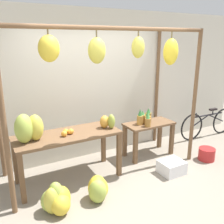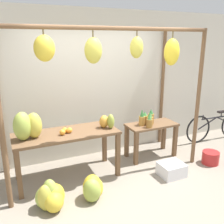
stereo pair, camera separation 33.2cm
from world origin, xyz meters
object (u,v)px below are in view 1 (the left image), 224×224
object	(u,v)px
blue_bucket	(207,154)
banana_pile_on_table	(29,128)
pineapple_cluster	(145,118)
banana_pile_ground_left	(57,200)
banana_pile_ground_right	(98,189)
parked_bicycle	(208,123)
fruit_crate_white	(172,167)
papaya_pile	(107,122)
orange_pile	(67,132)

from	to	relation	value
blue_bucket	banana_pile_on_table	bearing A→B (deg)	169.24
banana_pile_on_table	pineapple_cluster	distance (m)	2.19
banana_pile_on_table	banana_pile_ground_left	xyz separation A→B (m)	(0.16, -0.68, -0.84)
banana_pile_ground_right	parked_bicycle	xyz separation A→B (m)	(3.37, 0.95, 0.16)
banana_pile_ground_right	parked_bicycle	world-z (taller)	parked_bicycle
fruit_crate_white	blue_bucket	world-z (taller)	blue_bucket
blue_bucket	papaya_pile	world-z (taller)	papaya_pile
pineapple_cluster	banana_pile_ground_right	xyz separation A→B (m)	(-1.42, -0.83, -0.62)
pineapple_cluster	blue_bucket	xyz separation A→B (m)	(0.97, -0.72, -0.68)
banana_pile_ground_left	fruit_crate_white	size ratio (longest dim) A/B	1.16
banana_pile_ground_right	fruit_crate_white	size ratio (longest dim) A/B	1.05
parked_bicycle	papaya_pile	size ratio (longest dim) A/B	6.22
blue_bucket	papaya_pile	size ratio (longest dim) A/B	1.18
banana_pile_ground_left	banana_pile_ground_right	world-z (taller)	banana_pile_ground_left
orange_pile	banana_pile_ground_left	bearing A→B (deg)	-122.13
banana_pile_ground_right	papaya_pile	xyz separation A→B (m)	(0.52, 0.68, 0.74)
banana_pile_on_table	orange_pile	distance (m)	0.60
fruit_crate_white	blue_bucket	distance (m)	0.94
banana_pile_on_table	orange_pile	xyz separation A→B (m)	(0.58, -0.01, -0.17)
fruit_crate_white	banana_pile_on_table	bearing A→B (deg)	163.52
orange_pile	banana_pile_ground_right	xyz separation A→B (m)	(0.18, -0.70, -0.67)
banana_pile_on_table	blue_bucket	world-z (taller)	banana_pile_on_table
pineapple_cluster	banana_pile_ground_right	distance (m)	1.76
papaya_pile	banana_pile_ground_left	bearing A→B (deg)	-150.07
pineapple_cluster	papaya_pile	world-z (taller)	papaya_pile
orange_pile	blue_bucket	size ratio (longest dim) A/B	0.70
banana_pile_on_table	parked_bicycle	world-z (taller)	banana_pile_on_table
banana_pile_ground_right	parked_bicycle	distance (m)	3.51
banana_pile_ground_left	banana_pile_ground_right	bearing A→B (deg)	-3.23
blue_bucket	orange_pile	bearing A→B (deg)	167.04
pineapple_cluster	fruit_crate_white	xyz separation A→B (m)	(0.03, -0.77, -0.69)
pineapple_cluster	banana_pile_ground_right	bearing A→B (deg)	-149.72
blue_bucket	banana_pile_ground_right	bearing A→B (deg)	-177.31
banana_pile_on_table	banana_pile_ground_right	distance (m)	1.34
banana_pile_on_table	blue_bucket	bearing A→B (deg)	-10.76
banana_pile_on_table	banana_pile_ground_right	bearing A→B (deg)	-43.13
banana_pile_ground_left	banana_pile_on_table	bearing A→B (deg)	103.01
banana_pile_on_table	fruit_crate_white	distance (m)	2.48
blue_bucket	pineapple_cluster	bearing A→B (deg)	143.69
banana_pile_ground_left	banana_pile_ground_right	xyz separation A→B (m)	(0.60, -0.03, -0.00)
pineapple_cluster	fruit_crate_white	size ratio (longest dim) A/B	0.81
blue_bucket	papaya_pile	bearing A→B (deg)	163.20
banana_pile_ground_left	fruit_crate_white	xyz separation A→B (m)	(2.05, 0.02, -0.06)
banana_pile_on_table	fruit_crate_white	size ratio (longest dim) A/B	1.17
pineapple_cluster	parked_bicycle	distance (m)	2.01
orange_pile	banana_pile_ground_left	xyz separation A→B (m)	(-0.42, -0.67, -0.67)
orange_pile	blue_bucket	xyz separation A→B (m)	(2.57, -0.59, -0.73)
banana_pile_ground_right	papaya_pile	world-z (taller)	papaya_pile
pineapple_cluster	parked_bicycle	bearing A→B (deg)	3.69
pineapple_cluster	fruit_crate_white	bearing A→B (deg)	-87.57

